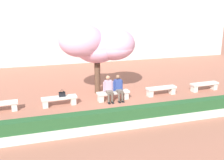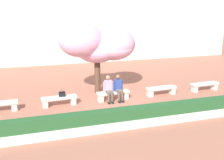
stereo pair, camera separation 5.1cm
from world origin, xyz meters
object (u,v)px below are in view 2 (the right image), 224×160
Objects in this scene: stone_bench_near_east at (161,90)px; person_seated_right at (118,87)px; stone_bench_center at (113,94)px; cherry_tree_main at (99,44)px; person_seated_left at (109,88)px; stone_bench_near_west at (59,100)px; handbag at (62,94)px; stone_bench_east_end at (205,86)px.

stone_bench_near_east is 2.45m from person_seated_right.
stone_bench_center is 2.75m from cherry_tree_main.
cherry_tree_main is at bearing 96.25° from person_seated_left.
person_seated_right is at bearing 0.01° from person_seated_left.
stone_bench_center is at bearing 0.00° from stone_bench_near_west.
person_seated_left is (2.42, -0.05, 0.40)m from stone_bench_near_west.
stone_bench_near_east is 1.30× the size of person_seated_right.
person_seated_right is at bearing -0.95° from handbag.
person_seated_right reaches higher than stone_bench_east_end.
cherry_tree_main reaches higher than stone_bench_near_west.
cherry_tree_main is (2.13, 1.28, 2.12)m from handbag.
person_seated_left reaches higher than stone_bench_near_west.
person_seated_right is (0.26, -0.05, 0.40)m from stone_bench_center.
handbag is (-5.22, -0.01, 0.28)m from stone_bench_near_east.
stone_bench_center is at bearing 11.81° from person_seated_left.
stone_bench_center is 1.00× the size of stone_bench_east_end.
cherry_tree_main is (-0.40, 1.27, 2.40)m from stone_bench_center.
stone_bench_center is (2.68, 0.00, 0.00)m from stone_bench_near_west.
cherry_tree_main is at bearing 29.19° from stone_bench_near_west.
person_seated_left is at bearing -178.96° from stone_bench_near_east.
stone_bench_center is 2.68m from stone_bench_near_east.
stone_bench_east_end is 6.37m from cherry_tree_main.
stone_bench_near_east is (5.36, 0.00, 0.00)m from stone_bench_near_west.
stone_bench_near_east is 1.00× the size of stone_bench_east_end.
stone_bench_east_end is 1.30× the size of person_seated_left.
handbag is at bearing 178.83° from person_seated_left.
person_seated_left reaches higher than stone_bench_near_east.
stone_bench_near_west is 1.00× the size of stone_bench_near_east.
stone_bench_near_west is 1.30× the size of person_seated_right.
stone_bench_center is 5.36m from stone_bench_east_end.
stone_bench_east_end is 0.42× the size of cherry_tree_main.
stone_bench_near_east is 2.68m from stone_bench_east_end.
person_seated_right is 2.49m from cherry_tree_main.
person_seated_right is at bearing -1.04° from stone_bench_near_west.
stone_bench_center is 2.55m from handbag.
person_seated_right is 2.80m from handbag.
stone_bench_near_east is 4.95× the size of handbag.
stone_bench_near_west is 2.97m from person_seated_right.
handbag is (-2.53, -0.01, 0.28)m from stone_bench_center.
handbag reaches higher than stone_bench_east_end.
stone_bench_center is 1.00× the size of stone_bench_near_east.
person_seated_left reaches higher than stone_bench_center.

